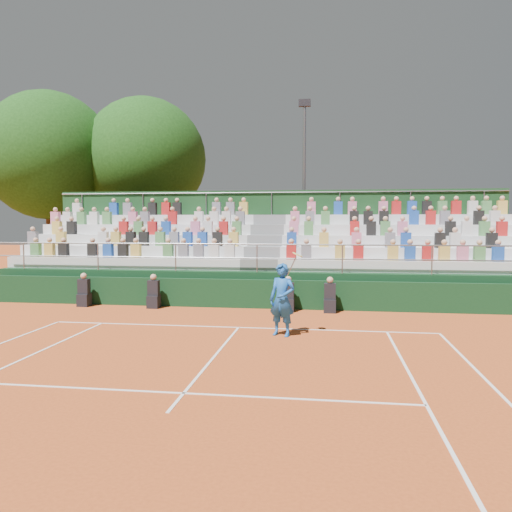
# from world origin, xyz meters

# --- Properties ---
(ground) EXTENTS (90.00, 90.00, 0.00)m
(ground) POSITION_xyz_m (0.00, 0.00, 0.00)
(ground) COLOR #BC4E1F
(ground) RESTS_ON ground
(courtside_wall) EXTENTS (20.00, 0.15, 1.00)m
(courtside_wall) POSITION_xyz_m (0.00, 3.20, 0.50)
(courtside_wall) COLOR black
(courtside_wall) RESTS_ON ground
(line_officials) EXTENTS (9.05, 0.40, 1.19)m
(line_officials) POSITION_xyz_m (-1.45, 2.75, 0.48)
(line_officials) COLOR black
(line_officials) RESTS_ON ground
(grandstand) EXTENTS (20.00, 5.20, 4.40)m
(grandstand) POSITION_xyz_m (0.00, 6.44, 1.09)
(grandstand) COLOR black
(grandstand) RESTS_ON ground
(tennis_player) EXTENTS (0.94, 0.67, 2.22)m
(tennis_player) POSITION_xyz_m (1.31, -0.82, 0.96)
(tennis_player) COLOR #1756B0
(tennis_player) RESTS_ON ground
(tree_west) EXTENTS (6.96, 6.96, 10.07)m
(tree_west) POSITION_xyz_m (-12.66, 11.93, 6.58)
(tree_west) COLOR #332312
(tree_west) RESTS_ON ground
(tree_east) EXTENTS (6.83, 6.83, 9.95)m
(tree_east) POSITION_xyz_m (-7.76, 13.46, 6.52)
(tree_east) COLOR #332312
(tree_east) RESTS_ON ground
(floodlight_mast) EXTENTS (0.60, 0.25, 9.18)m
(floodlight_mast) POSITION_xyz_m (1.27, 12.05, 5.28)
(floodlight_mast) COLOR gray
(floodlight_mast) RESTS_ON ground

